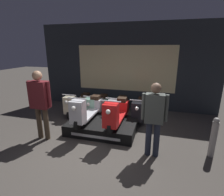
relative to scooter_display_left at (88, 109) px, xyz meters
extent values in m
plane|color=#423D38|center=(0.60, -0.96, -0.64)|extent=(30.00, 30.00, 0.00)
cube|color=#23282D|center=(0.60, 2.28, 0.96)|extent=(6.79, 0.08, 3.20)
cube|color=beige|center=(0.60, 2.24, 0.91)|extent=(3.74, 0.01, 1.70)
cube|color=black|center=(0.43, 0.02, -0.48)|extent=(1.89, 1.25, 0.31)
cube|color=silver|center=(0.43, -0.61, -0.50)|extent=(1.33, 0.01, 0.08)
cylinder|color=black|center=(0.00, -0.65, -0.17)|extent=(0.09, 0.33, 0.33)
cylinder|color=black|center=(0.00, 0.69, -0.17)|extent=(0.09, 0.33, 0.33)
cube|color=#BCBCC1|center=(0.00, 0.02, -0.17)|extent=(0.33, 1.23, 0.05)
cube|color=#BCBCC1|center=(0.00, -0.62, 0.14)|extent=(0.35, 0.30, 0.58)
cube|color=#BCBCC1|center=(0.00, 0.66, -0.08)|extent=(0.36, 0.35, 0.38)
cube|color=black|center=(0.00, 0.65, 0.17)|extent=(0.26, 0.31, 0.12)
cylinder|color=silver|center=(0.00, -0.63, 0.49)|extent=(0.49, 0.03, 0.03)
sphere|color=white|center=(0.00, -0.83, 0.30)|extent=(0.11, 0.11, 0.11)
cylinder|color=black|center=(0.85, -0.65, -0.17)|extent=(0.09, 0.33, 0.33)
cylinder|color=black|center=(0.85, 0.69, -0.17)|extent=(0.09, 0.33, 0.33)
cube|color=red|center=(0.85, 0.02, -0.17)|extent=(0.33, 1.23, 0.05)
cube|color=red|center=(0.85, -0.62, 0.14)|extent=(0.35, 0.30, 0.58)
cube|color=red|center=(0.85, 0.66, -0.08)|extent=(0.36, 0.35, 0.38)
cube|color=black|center=(0.85, 0.65, 0.17)|extent=(0.26, 0.31, 0.12)
cylinder|color=silver|center=(0.85, -0.63, 0.49)|extent=(0.49, 0.03, 0.03)
sphere|color=white|center=(0.85, -0.83, 0.30)|extent=(0.11, 0.11, 0.11)
cylinder|color=black|center=(-0.92, 0.59, -0.47)|extent=(0.09, 0.33, 0.33)
cylinder|color=black|center=(-0.92, 1.92, -0.47)|extent=(0.09, 0.33, 0.33)
cube|color=beige|center=(-0.92, 1.26, -0.48)|extent=(0.33, 1.23, 0.05)
cube|color=beige|center=(-0.92, 0.62, -0.17)|extent=(0.35, 0.30, 0.58)
cube|color=beige|center=(-0.92, 1.90, -0.39)|extent=(0.36, 0.35, 0.38)
cube|color=black|center=(-0.92, 1.89, -0.14)|extent=(0.26, 0.31, 0.12)
cylinder|color=silver|center=(-0.92, 0.61, 0.18)|extent=(0.49, 0.03, 0.03)
sphere|color=white|center=(-0.92, 0.41, 0.00)|extent=(0.11, 0.11, 0.11)
cylinder|color=black|center=(-0.17, 0.59, -0.47)|extent=(0.09, 0.33, 0.33)
cylinder|color=black|center=(-0.17, 1.92, -0.47)|extent=(0.09, 0.33, 0.33)
cube|color=#8EC6AD|center=(-0.17, 1.26, -0.48)|extent=(0.33, 1.23, 0.05)
cube|color=#8EC6AD|center=(-0.17, 0.62, -0.17)|extent=(0.35, 0.30, 0.58)
cube|color=#8EC6AD|center=(-0.17, 1.90, -0.39)|extent=(0.36, 0.35, 0.38)
cube|color=black|center=(-0.17, 1.89, -0.14)|extent=(0.26, 0.31, 0.12)
cylinder|color=silver|center=(-0.17, 0.61, 0.18)|extent=(0.49, 0.03, 0.03)
sphere|color=white|center=(-0.17, 0.41, 0.00)|extent=(0.11, 0.11, 0.11)
cylinder|color=black|center=(0.58, 0.59, -0.47)|extent=(0.09, 0.33, 0.33)
cylinder|color=black|center=(0.58, 1.92, -0.47)|extent=(0.09, 0.33, 0.33)
cube|color=#BCBCC1|center=(0.58, 1.26, -0.48)|extent=(0.33, 1.23, 0.05)
cube|color=#BCBCC1|center=(0.58, 0.62, -0.17)|extent=(0.35, 0.30, 0.58)
cube|color=#BCBCC1|center=(0.58, 1.90, -0.39)|extent=(0.36, 0.35, 0.38)
cube|color=black|center=(0.58, 1.89, -0.14)|extent=(0.26, 0.31, 0.12)
cylinder|color=silver|center=(0.58, 0.61, 0.18)|extent=(0.49, 0.03, 0.03)
sphere|color=white|center=(0.58, 0.41, 0.00)|extent=(0.11, 0.11, 0.11)
cylinder|color=black|center=(1.34, 0.59, -0.47)|extent=(0.09, 0.33, 0.33)
cylinder|color=black|center=(1.34, 1.92, -0.47)|extent=(0.09, 0.33, 0.33)
cube|color=black|center=(1.34, 1.26, -0.48)|extent=(0.33, 1.23, 0.05)
cube|color=black|center=(1.34, 0.62, -0.17)|extent=(0.35, 0.30, 0.58)
cube|color=black|center=(1.34, 1.90, -0.39)|extent=(0.36, 0.35, 0.38)
cube|color=black|center=(1.34, 1.89, -0.14)|extent=(0.26, 0.31, 0.12)
cylinder|color=silver|center=(1.34, 0.61, 0.18)|extent=(0.49, 0.03, 0.03)
sphere|color=white|center=(1.34, 0.41, 0.00)|extent=(0.11, 0.11, 0.11)
cylinder|color=#473828|center=(-1.04, -0.80, -0.21)|extent=(0.13, 0.13, 0.86)
cylinder|color=#473828|center=(-0.83, -0.80, -0.21)|extent=(0.13, 0.13, 0.86)
cube|color=#5B191E|center=(-0.93, -0.80, 0.56)|extent=(0.47, 0.26, 0.68)
cylinder|color=#5B191E|center=(-1.20, -0.80, 0.59)|extent=(0.08, 0.08, 0.63)
cylinder|color=#5B191E|center=(-0.66, -0.80, 0.59)|extent=(0.08, 0.08, 0.63)
sphere|color=#A87A5B|center=(-0.93, -0.80, 1.04)|extent=(0.23, 0.23, 0.23)
cylinder|color=#232838|center=(1.76, -0.80, -0.24)|extent=(0.13, 0.13, 0.79)
cylinder|color=#232838|center=(1.94, -0.80, -0.24)|extent=(0.13, 0.13, 0.79)
cube|color=#474C47|center=(1.85, -0.80, 0.46)|extent=(0.38, 0.22, 0.62)
cylinder|color=#474C47|center=(1.62, -0.80, 0.49)|extent=(0.08, 0.08, 0.57)
cylinder|color=#474C47|center=(2.08, -0.80, 0.49)|extent=(0.08, 0.08, 0.57)
sphere|color=brown|center=(1.85, -0.80, 0.90)|extent=(0.21, 0.21, 0.21)
cylinder|color=gray|center=(3.12, -0.49, -0.23)|extent=(0.13, 0.13, 0.82)
sphere|color=gray|center=(3.12, -0.49, 0.22)|extent=(0.12, 0.12, 0.12)
camera|label=1|loc=(1.91, -4.32, 1.69)|focal=28.00mm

